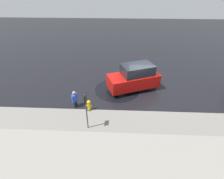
% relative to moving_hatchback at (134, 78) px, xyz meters
% --- Properties ---
extents(ground_plane, '(60.00, 60.00, 0.00)m').
position_rel_moving_hatchback_xyz_m(ground_plane, '(-0.85, 0.22, -1.03)').
color(ground_plane, black).
extents(kerb_strip, '(24.00, 3.20, 0.04)m').
position_rel_moving_hatchback_xyz_m(kerb_strip, '(-0.85, 4.42, -1.01)').
color(kerb_strip, gray).
rests_on(kerb_strip, ground).
extents(moving_hatchback, '(4.25, 3.04, 2.06)m').
position_rel_moving_hatchback_xyz_m(moving_hatchback, '(0.00, 0.00, 0.00)').
color(moving_hatchback, red).
rests_on(moving_hatchback, ground).
extents(fire_hydrant, '(0.42, 0.31, 0.80)m').
position_rel_moving_hatchback_xyz_m(fire_hydrant, '(3.12, 2.86, -0.63)').
color(fire_hydrant, gold).
rests_on(fire_hydrant, ground).
extents(pedestrian, '(0.35, 0.54, 1.22)m').
position_rel_moving_hatchback_xyz_m(pedestrian, '(4.14, 2.46, -0.34)').
color(pedestrian, blue).
rests_on(pedestrian, ground).
extents(metal_railing, '(9.08, 0.04, 1.05)m').
position_rel_moving_hatchback_xyz_m(metal_railing, '(-2.67, 6.19, -0.31)').
color(metal_railing, '#B7BABF').
rests_on(metal_railing, ground).
extents(sign_post, '(0.07, 0.44, 2.40)m').
position_rel_moving_hatchback_xyz_m(sign_post, '(2.94, 4.51, 0.55)').
color(sign_post, '#4C4C51').
rests_on(sign_post, ground).
extents(puddle_patch, '(3.58, 3.58, 0.01)m').
position_rel_moving_hatchback_xyz_m(puddle_patch, '(1.30, 0.17, -1.02)').
color(puddle_patch, black).
rests_on(puddle_patch, ground).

